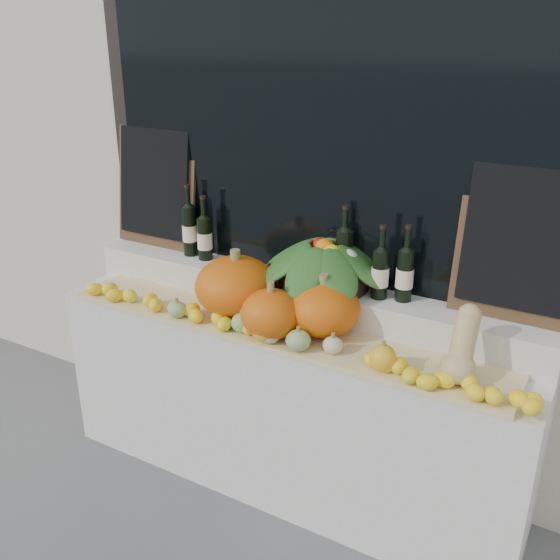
% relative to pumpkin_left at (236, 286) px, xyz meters
% --- Properties ---
extents(storefront_facade, '(7.00, 0.94, 4.50)m').
position_rel_pumpkin_left_xyz_m(storefront_facade, '(0.23, 0.79, 1.21)').
color(storefront_facade, beige).
rests_on(storefront_facade, ground).
extents(display_sill, '(2.30, 0.55, 0.88)m').
position_rel_pumpkin_left_xyz_m(display_sill, '(0.23, 0.07, -0.60)').
color(display_sill, silver).
rests_on(display_sill, ground).
extents(rear_tier, '(2.30, 0.25, 0.16)m').
position_rel_pumpkin_left_xyz_m(rear_tier, '(0.23, 0.22, -0.08)').
color(rear_tier, silver).
rests_on(rear_tier, display_sill).
extents(straw_bedding, '(2.10, 0.32, 0.02)m').
position_rel_pumpkin_left_xyz_m(straw_bedding, '(0.23, -0.05, -0.15)').
color(straw_bedding, tan).
rests_on(straw_bedding, display_sill).
extents(pumpkin_left, '(0.43, 0.43, 0.27)m').
position_rel_pumpkin_left_xyz_m(pumpkin_left, '(0.00, 0.00, 0.00)').
color(pumpkin_left, '#D65D0B').
rests_on(pumpkin_left, straw_bedding).
extents(pumpkin_right, '(0.37, 0.37, 0.24)m').
position_rel_pumpkin_left_xyz_m(pumpkin_right, '(0.43, 0.02, -0.02)').
color(pumpkin_right, '#D65D0B').
rests_on(pumpkin_right, straw_bedding).
extents(pumpkin_center, '(0.29, 0.29, 0.21)m').
position_rel_pumpkin_left_xyz_m(pumpkin_center, '(0.26, -0.12, -0.03)').
color(pumpkin_center, '#D65D0B').
rests_on(pumpkin_center, straw_bedding).
extents(butternut_squash, '(0.13, 0.20, 0.29)m').
position_rel_pumpkin_left_xyz_m(butternut_squash, '(1.05, -0.06, -0.01)').
color(butternut_squash, tan).
rests_on(butternut_squash, straw_bedding).
extents(decorative_gourds, '(1.08, 0.16, 0.17)m').
position_rel_pumpkin_left_xyz_m(decorative_gourds, '(0.34, -0.16, -0.08)').
color(decorative_gourds, '#306D20').
rests_on(decorative_gourds, straw_bedding).
extents(lemon_heap, '(2.20, 0.16, 0.06)m').
position_rel_pumpkin_left_xyz_m(lemon_heap, '(0.23, -0.16, -0.10)').
color(lemon_heap, yellow).
rests_on(lemon_heap, straw_bedding).
extents(produce_bowl, '(0.64, 0.64, 0.24)m').
position_rel_pumpkin_left_xyz_m(produce_bowl, '(0.34, 0.21, 0.11)').
color(produce_bowl, black).
rests_on(produce_bowl, rear_tier).
extents(wine_bottle_far_left, '(0.08, 0.08, 0.37)m').
position_rel_pumpkin_left_xyz_m(wine_bottle_far_left, '(-0.44, 0.24, 0.13)').
color(wine_bottle_far_left, black).
rests_on(wine_bottle_far_left, rear_tier).
extents(wine_bottle_near_left, '(0.08, 0.08, 0.33)m').
position_rel_pumpkin_left_xyz_m(wine_bottle_near_left, '(-0.33, 0.22, 0.11)').
color(wine_bottle_near_left, black).
rests_on(wine_bottle_near_left, rear_tier).
extents(wine_bottle_tall, '(0.08, 0.08, 0.37)m').
position_rel_pumpkin_left_xyz_m(wine_bottle_tall, '(0.41, 0.26, 0.13)').
color(wine_bottle_tall, black).
rests_on(wine_bottle_tall, rear_tier).
extents(wine_bottle_near_right, '(0.08, 0.08, 0.33)m').
position_rel_pumpkin_left_xyz_m(wine_bottle_near_right, '(0.61, 0.21, 0.11)').
color(wine_bottle_near_right, black).
rests_on(wine_bottle_near_right, rear_tier).
extents(wine_bottle_far_right, '(0.08, 0.08, 0.34)m').
position_rel_pumpkin_left_xyz_m(wine_bottle_far_right, '(0.71, 0.23, 0.12)').
color(wine_bottle_far_right, black).
rests_on(wine_bottle_far_right, rear_tier).
extents(chalkboard_left, '(0.50, 0.11, 0.62)m').
position_rel_pumpkin_left_xyz_m(chalkboard_left, '(-0.69, 0.29, 0.32)').
color(chalkboard_left, '#4C331E').
rests_on(chalkboard_left, rear_tier).
extents(chalkboard_right, '(0.50, 0.11, 0.62)m').
position_rel_pumpkin_left_xyz_m(chalkboard_right, '(1.15, 0.29, 0.32)').
color(chalkboard_right, '#4C331E').
rests_on(chalkboard_right, rear_tier).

